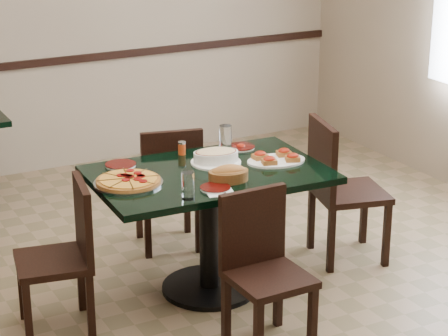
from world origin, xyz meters
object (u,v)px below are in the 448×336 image
pepperoni_pizza (128,181)px  bruschetta_platter (276,158)px  chair_far (170,182)px  chair_right (338,183)px  bread_basket (228,174)px  main_table (209,201)px  chair_left (66,249)px  chair_near (262,262)px  lasagna_casserole (216,156)px

pepperoni_pizza → bruschetta_platter: bearing=-4.4°
chair_far → pepperoni_pizza: chair_far is taller
chair_right → bread_basket: (-0.89, -0.20, 0.28)m
main_table → chair_left: bearing=-176.0°
chair_right → pepperoni_pizza: size_ratio=2.41×
chair_near → pepperoni_pizza: bearing=123.2°
chair_far → main_table: bearing=99.3°
main_table → pepperoni_pizza: bearing=179.7°
main_table → bruschetta_platter: 0.47m
chair_near → bruschetta_platter: (0.45, 0.60, 0.32)m
chair_far → chair_right: 1.07m
pepperoni_pizza → bruschetta_platter: bruschetta_platter is taller
chair_near → lasagna_casserole: (0.12, 0.75, 0.34)m
lasagna_casserole → main_table: bearing=-121.6°
chair_right → chair_left: (-1.78, -0.03, -0.05)m
pepperoni_pizza → lasagna_casserole: 0.59m
main_table → bruschetta_platter: bruschetta_platter is taller
chair_far → lasagna_casserole: size_ratio=2.82×
chair_left → lasagna_casserole: size_ratio=2.78×
chair_right → pepperoni_pizza: chair_right is taller
chair_right → bread_basket: size_ratio=3.66×
chair_left → bruschetta_platter: size_ratio=2.14×
chair_far → chair_right: bearing=157.4°
main_table → bruschetta_platter: (0.42, -0.04, 0.21)m
chair_left → pepperoni_pizza: 0.50m
main_table → chair_right: size_ratio=1.48×
bread_basket → chair_far: bearing=99.6°
main_table → pepperoni_pizza: pepperoni_pizza is taller
chair_far → lasagna_casserole: 0.63m
chair_near → bread_basket: size_ratio=3.29×
chair_left → lasagna_casserole: 1.03m
chair_far → lasagna_casserole: bearing=109.3°
chair_left → pepperoni_pizza: bearing=107.1°
pepperoni_pizza → bread_basket: 0.55m
bruschetta_platter → main_table: bearing=-176.9°
bread_basket → bruschetta_platter: bearing=31.2°
chair_right → lasagna_casserole: chair_right is taller
chair_far → chair_right: chair_right is taller
lasagna_casserole → bruschetta_platter: bearing=-11.7°
main_table → chair_left: chair_left is taller
bread_basket → chair_near: bearing=-85.1°
lasagna_casserole → bread_basket: 0.31m
chair_near → lasagna_casserole: size_ratio=2.77×
chair_near → pepperoni_pizza: chair_near is taller
chair_left → bread_basket: size_ratio=3.31×
main_table → chair_near: chair_near is taller
lasagna_casserole → bruschetta_platter: 0.35m
main_table → lasagna_casserole: lasagna_casserole is taller
lasagna_casserole → bread_basket: bread_basket is taller
chair_far → pepperoni_pizza: 0.86m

